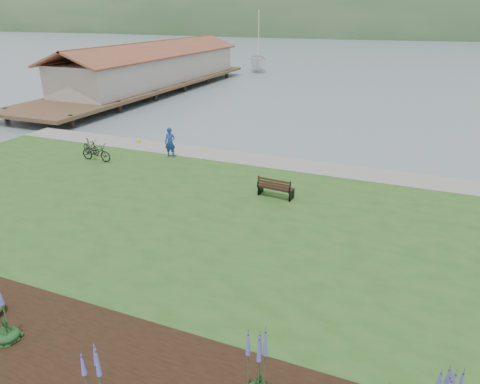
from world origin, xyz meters
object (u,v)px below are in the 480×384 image
object	(u,v)px
person	(170,140)
sailboat	(258,71)
bicycle_a	(96,152)
park_bench	(275,187)

from	to	relation	value
person	sailboat	size ratio (longest dim) A/B	0.08
bicycle_a	sailboat	bearing A→B (deg)	7.99
person	bicycle_a	xyz separation A→B (m)	(-3.64, -2.23, -0.53)
sailboat	bicycle_a	bearing A→B (deg)	-104.16
person	sailboat	distance (m)	43.70
park_bench	bicycle_a	distance (m)	11.35
sailboat	park_bench	bearing A→B (deg)	-91.23
park_bench	bicycle_a	bearing A→B (deg)	179.45
park_bench	bicycle_a	xyz separation A→B (m)	(-11.28, 1.18, 0.01)
park_bench	person	world-z (taller)	person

